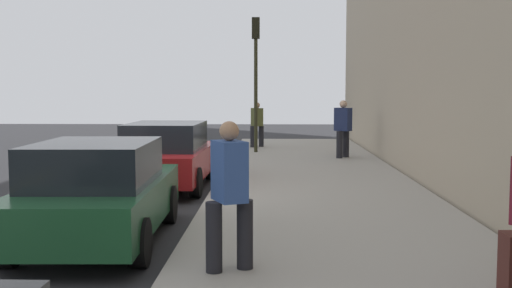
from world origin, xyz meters
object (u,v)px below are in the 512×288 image
at_px(parked_car_green, 98,192).
at_px(pedestrian_blue_coat, 229,192).
at_px(traffic_light_pole, 256,62).
at_px(parked_car_red, 167,155).
at_px(pedestrian_navy_coat, 343,127).
at_px(pedestrian_olive_coat, 257,123).

distance_m(parked_car_green, pedestrian_blue_coat, 2.79).
relative_size(pedestrian_blue_coat, traffic_light_pole, 0.39).
relative_size(parked_car_red, traffic_light_pole, 0.97).
height_order(parked_car_green, traffic_light_pole, traffic_light_pole).
xyz_separation_m(parked_car_red, pedestrian_blue_coat, (-7.07, -1.92, 0.33)).
bearing_deg(pedestrian_navy_coat, traffic_light_pole, 58.41).
relative_size(parked_car_red, pedestrian_navy_coat, 2.46).
bearing_deg(pedestrian_blue_coat, pedestrian_navy_coat, -12.41).
distance_m(pedestrian_blue_coat, pedestrian_navy_coat, 12.53).
distance_m(parked_car_green, pedestrian_olive_coat, 14.12).
bearing_deg(parked_car_red, pedestrian_blue_coat, -164.80).
xyz_separation_m(parked_car_red, pedestrian_navy_coat, (5.17, -4.61, 0.34)).
bearing_deg(parked_car_green, parked_car_red, -1.53).
height_order(pedestrian_olive_coat, pedestrian_blue_coat, pedestrian_blue_coat).
xyz_separation_m(pedestrian_olive_coat, traffic_light_pole, (-1.89, -0.01, 2.16)).
bearing_deg(pedestrian_olive_coat, parked_car_green, 171.89).
relative_size(parked_car_red, pedestrian_blue_coat, 2.50).
xyz_separation_m(pedestrian_olive_coat, pedestrian_navy_coat, (-3.59, -2.76, 0.07)).
xyz_separation_m(parked_car_red, pedestrian_olive_coat, (8.76, -1.85, 0.27)).
bearing_deg(traffic_light_pole, parked_car_red, 164.85).
bearing_deg(pedestrian_navy_coat, parked_car_red, 138.26).
bearing_deg(parked_car_red, pedestrian_navy_coat, -41.74).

